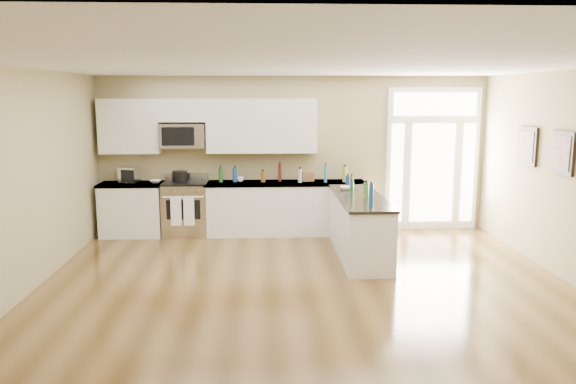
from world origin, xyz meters
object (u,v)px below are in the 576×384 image
(peninsula_cabinet, at_px, (359,228))
(stockpot, at_px, (180,176))
(kitchen_range, at_px, (186,208))
(toaster_oven, at_px, (129,175))

(peninsula_cabinet, xyz_separation_m, stockpot, (-2.95, 1.50, 0.62))
(peninsula_cabinet, bearing_deg, stockpot, 153.02)
(kitchen_range, bearing_deg, peninsula_cabinet, -26.93)
(peninsula_cabinet, relative_size, kitchen_range, 2.15)
(peninsula_cabinet, distance_m, stockpot, 3.37)
(peninsula_cabinet, relative_size, toaster_oven, 7.37)
(stockpot, distance_m, toaster_oven, 0.89)
(stockpot, relative_size, toaster_oven, 0.84)
(kitchen_range, height_order, toaster_oven, toaster_oven)
(peninsula_cabinet, relative_size, stockpot, 8.73)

